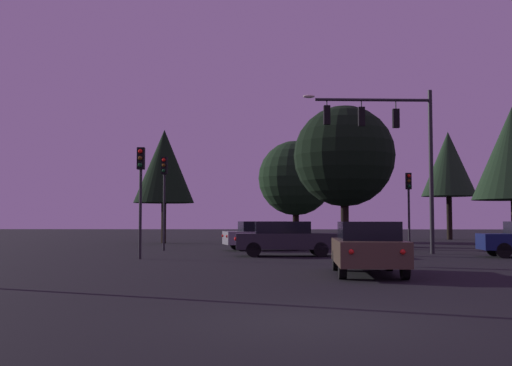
{
  "coord_description": "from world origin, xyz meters",
  "views": [
    {
      "loc": [
        -0.49,
        -9.74,
        1.53
      ],
      "look_at": [
        -1.77,
        20.64,
        3.39
      ],
      "focal_mm": 43.84,
      "sensor_mm": 36.0,
      "label": 1
    }
  ],
  "objects_px": {
    "traffic_light_corner_left": "(164,185)",
    "traffic_light_corner_right": "(141,180)",
    "car_crossing_left": "(285,238)",
    "tree_left_far": "(164,166)",
    "traffic_light_median": "(409,195)",
    "car_far_lane": "(264,235)",
    "tree_right_cluster": "(296,178)",
    "car_nearside_lane": "(368,247)",
    "traffic_signal_mast_arm": "(392,138)",
    "tree_behind_sign": "(448,164)",
    "tree_lot_edge": "(344,156)"
  },
  "relations": [
    {
      "from": "car_crossing_left",
      "to": "tree_right_cluster",
      "type": "relative_size",
      "value": 0.59
    },
    {
      "from": "car_crossing_left",
      "to": "tree_left_far",
      "type": "bearing_deg",
      "value": 118.15
    },
    {
      "from": "traffic_light_corner_left",
      "to": "traffic_light_median",
      "type": "xyz_separation_m",
      "value": [
        13.08,
        2.03,
        -0.48
      ]
    },
    {
      "from": "traffic_light_corner_right",
      "to": "tree_lot_edge",
      "type": "distance_m",
      "value": 13.88
    },
    {
      "from": "car_nearside_lane",
      "to": "traffic_light_median",
      "type": "bearing_deg",
      "value": 74.67
    },
    {
      "from": "traffic_signal_mast_arm",
      "to": "tree_behind_sign",
      "type": "height_order",
      "value": "tree_behind_sign"
    },
    {
      "from": "traffic_signal_mast_arm",
      "to": "tree_right_cluster",
      "type": "distance_m",
      "value": 18.7
    },
    {
      "from": "tree_behind_sign",
      "to": "traffic_signal_mast_arm",
      "type": "bearing_deg",
      "value": -110.61
    },
    {
      "from": "traffic_light_median",
      "to": "car_far_lane",
      "type": "xyz_separation_m",
      "value": [
        -7.88,
        -1.42,
        -2.17
      ]
    },
    {
      "from": "car_crossing_left",
      "to": "car_far_lane",
      "type": "distance_m",
      "value": 5.51
    },
    {
      "from": "traffic_signal_mast_arm",
      "to": "tree_behind_sign",
      "type": "bearing_deg",
      "value": 69.39
    },
    {
      "from": "car_crossing_left",
      "to": "tree_lot_edge",
      "type": "bearing_deg",
      "value": 66.26
    },
    {
      "from": "traffic_light_corner_right",
      "to": "tree_lot_edge",
      "type": "relative_size",
      "value": 0.56
    },
    {
      "from": "tree_left_far",
      "to": "traffic_light_corner_left",
      "type": "bearing_deg",
      "value": -79.1
    },
    {
      "from": "traffic_light_corner_left",
      "to": "traffic_light_corner_right",
      "type": "distance_m",
      "value": 7.18
    },
    {
      "from": "traffic_signal_mast_arm",
      "to": "car_far_lane",
      "type": "bearing_deg",
      "value": 150.76
    },
    {
      "from": "traffic_signal_mast_arm",
      "to": "traffic_light_median",
      "type": "distance_m",
      "value": 5.74
    },
    {
      "from": "traffic_light_median",
      "to": "car_nearside_lane",
      "type": "xyz_separation_m",
      "value": [
        -4.46,
        -16.28,
        -2.17
      ]
    },
    {
      "from": "traffic_light_corner_left",
      "to": "tree_lot_edge",
      "type": "distance_m",
      "value": 10.27
    },
    {
      "from": "traffic_light_corner_right",
      "to": "car_crossing_left",
      "type": "relative_size",
      "value": 1.0
    },
    {
      "from": "car_nearside_lane",
      "to": "tree_left_far",
      "type": "bearing_deg",
      "value": 113.11
    },
    {
      "from": "car_far_lane",
      "to": "traffic_light_corner_left",
      "type": "bearing_deg",
      "value": -173.24
    },
    {
      "from": "tree_lot_edge",
      "to": "traffic_light_median",
      "type": "bearing_deg",
      "value": -15.25
    },
    {
      "from": "traffic_light_corner_right",
      "to": "tree_behind_sign",
      "type": "relative_size",
      "value": 0.5
    },
    {
      "from": "traffic_signal_mast_arm",
      "to": "tree_left_far",
      "type": "bearing_deg",
      "value": 134.53
    },
    {
      "from": "traffic_light_corner_right",
      "to": "tree_right_cluster",
      "type": "relative_size",
      "value": 0.59
    },
    {
      "from": "car_crossing_left",
      "to": "tree_behind_sign",
      "type": "bearing_deg",
      "value": 61.14
    },
    {
      "from": "tree_behind_sign",
      "to": "tree_right_cluster",
      "type": "height_order",
      "value": "tree_behind_sign"
    },
    {
      "from": "traffic_light_median",
      "to": "car_nearside_lane",
      "type": "height_order",
      "value": "traffic_light_median"
    },
    {
      "from": "traffic_signal_mast_arm",
      "to": "traffic_light_corner_right",
      "type": "height_order",
      "value": "traffic_signal_mast_arm"
    },
    {
      "from": "traffic_signal_mast_arm",
      "to": "traffic_light_corner_left",
      "type": "xyz_separation_m",
      "value": [
        -11.38,
        2.84,
        -2.02
      ]
    },
    {
      "from": "traffic_light_corner_left",
      "to": "car_far_lane",
      "type": "height_order",
      "value": "traffic_light_corner_left"
    },
    {
      "from": "car_crossing_left",
      "to": "car_far_lane",
      "type": "relative_size",
      "value": 1.0
    },
    {
      "from": "tree_left_far",
      "to": "traffic_light_median",
      "type": "bearing_deg",
      "value": -30.14
    },
    {
      "from": "traffic_light_corner_left",
      "to": "tree_behind_sign",
      "type": "height_order",
      "value": "tree_behind_sign"
    },
    {
      "from": "tree_left_far",
      "to": "tree_right_cluster",
      "type": "relative_size",
      "value": 1.03
    },
    {
      "from": "tree_right_cluster",
      "to": "tree_lot_edge",
      "type": "xyz_separation_m",
      "value": [
        2.48,
        -12.41,
        0.38
      ]
    },
    {
      "from": "car_nearside_lane",
      "to": "tree_behind_sign",
      "type": "bearing_deg",
      "value": 71.64
    },
    {
      "from": "traffic_light_corner_right",
      "to": "car_nearside_lane",
      "type": "height_order",
      "value": "traffic_light_corner_right"
    },
    {
      "from": "tree_lot_edge",
      "to": "tree_left_far",
      "type": "bearing_deg",
      "value": 146.19
    },
    {
      "from": "tree_lot_edge",
      "to": "car_crossing_left",
      "type": "bearing_deg",
      "value": -113.74
    },
    {
      "from": "car_nearside_lane",
      "to": "car_far_lane",
      "type": "xyz_separation_m",
      "value": [
        -3.42,
        14.86,
        -0.0
      ]
    },
    {
      "from": "car_far_lane",
      "to": "tree_right_cluster",
      "type": "xyz_separation_m",
      "value": [
        2.0,
        14.76,
        4.02
      ]
    },
    {
      "from": "traffic_light_corner_left",
      "to": "traffic_light_median",
      "type": "height_order",
      "value": "traffic_light_corner_left"
    },
    {
      "from": "tree_behind_sign",
      "to": "tree_right_cluster",
      "type": "relative_size",
      "value": 1.17
    },
    {
      "from": "car_far_lane",
      "to": "tree_behind_sign",
      "type": "xyz_separation_m",
      "value": [
        14.85,
        19.58,
        5.49
      ]
    },
    {
      "from": "traffic_light_corner_left",
      "to": "traffic_light_corner_right",
      "type": "xyz_separation_m",
      "value": [
        0.39,
        -7.16,
        -0.23
      ]
    },
    {
      "from": "traffic_light_corner_left",
      "to": "traffic_light_corner_right",
      "type": "relative_size",
      "value": 1.08
    },
    {
      "from": "traffic_signal_mast_arm",
      "to": "tree_right_cluster",
      "type": "height_order",
      "value": "traffic_signal_mast_arm"
    },
    {
      "from": "traffic_light_corner_left",
      "to": "tree_behind_sign",
      "type": "xyz_separation_m",
      "value": [
        20.04,
        20.2,
        2.84
      ]
    }
  ]
}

